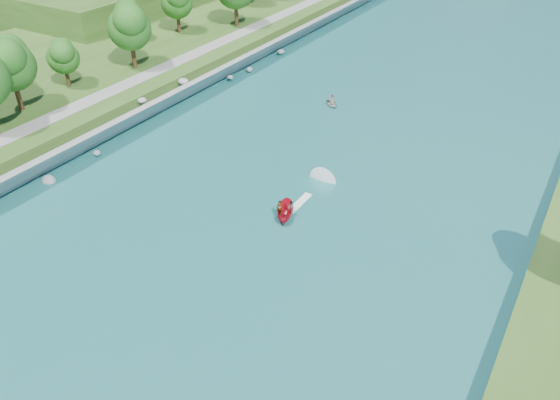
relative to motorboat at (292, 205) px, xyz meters
The scene contains 8 objects.
ground 13.64m from the motorboat, 103.63° to the right, with size 260.00×260.00×0.00m, color #2D5119.
river_water 7.52m from the motorboat, 115.37° to the left, with size 55.00×240.00×0.10m, color #18565D.
berm_west 53.65m from the motorboat, behind, with size 45.00×240.00×3.50m, color #2D5119.
riprap_bank 29.68m from the motorboat, 168.35° to the left, with size 3.73×236.00×4.33m.
riverside_path 36.45m from the motorboat, 169.27° to the left, with size 3.00×200.00×0.10m, color gray.
trees_west 44.60m from the motorboat, behind, with size 19.20×154.48×13.67m.
motorboat is the anchor object (origin of this frame).
raft 29.14m from the motorboat, 108.13° to the left, with size 3.81×3.89×1.73m.
Camera 1 is at (27.88, -29.97, 34.54)m, focal length 35.00 mm.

